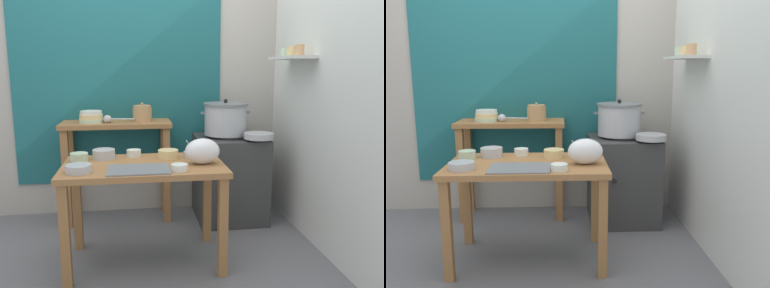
# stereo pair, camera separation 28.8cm
# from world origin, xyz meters

# --- Properties ---
(ground_plane) EXTENTS (9.00, 9.00, 0.00)m
(ground_plane) POSITION_xyz_m (0.00, 0.00, 0.00)
(ground_plane) COLOR slate
(wall_back) EXTENTS (4.40, 0.12, 2.60)m
(wall_back) POSITION_xyz_m (0.08, 1.10, 1.30)
(wall_back) COLOR #B2ADA3
(wall_back) RESTS_ON ground
(wall_right) EXTENTS (0.30, 3.20, 2.60)m
(wall_right) POSITION_xyz_m (1.40, 0.20, 1.30)
(wall_right) COLOR silver
(wall_right) RESTS_ON ground
(prep_table) EXTENTS (1.10, 0.66, 0.72)m
(prep_table) POSITION_xyz_m (0.04, -0.04, 0.61)
(prep_table) COLOR #9E6B3D
(prep_table) RESTS_ON ground
(back_shelf_table) EXTENTS (0.96, 0.40, 0.90)m
(back_shelf_table) POSITION_xyz_m (-0.18, 0.83, 0.68)
(back_shelf_table) COLOR #9E6B3D
(back_shelf_table) RESTS_ON ground
(stove_block) EXTENTS (0.60, 0.61, 0.78)m
(stove_block) POSITION_xyz_m (0.83, 0.70, 0.38)
(stove_block) COLOR #383838
(stove_block) RESTS_ON ground
(steamer_pot) EXTENTS (0.45, 0.40, 0.32)m
(steamer_pot) POSITION_xyz_m (0.79, 0.72, 0.92)
(steamer_pot) COLOR #B7BABF
(steamer_pot) RESTS_ON stove_block
(clay_pot) EXTENTS (0.17, 0.17, 0.17)m
(clay_pot) POSITION_xyz_m (0.05, 0.83, 0.97)
(clay_pot) COLOR tan
(clay_pot) RESTS_ON back_shelf_table
(bowl_stack_enamel) EXTENTS (0.21, 0.21, 0.10)m
(bowl_stack_enamel) POSITION_xyz_m (-0.39, 0.81, 0.95)
(bowl_stack_enamel) COLOR #B7D1AD
(bowl_stack_enamel) RESTS_ON back_shelf_table
(ladle) EXTENTS (0.27, 0.08, 0.07)m
(ladle) POSITION_xyz_m (-0.24, 0.76, 0.94)
(ladle) COLOR #B7BABF
(ladle) RESTS_ON back_shelf_table
(serving_tray) EXTENTS (0.40, 0.28, 0.01)m
(serving_tray) POSITION_xyz_m (-0.00, -0.21, 0.72)
(serving_tray) COLOR slate
(serving_tray) RESTS_ON prep_table
(plastic_bag) EXTENTS (0.24, 0.16, 0.18)m
(plastic_bag) POSITION_xyz_m (0.44, -0.10, 0.81)
(plastic_bag) COLOR white
(plastic_bag) RESTS_ON prep_table
(wide_pan) EXTENTS (0.25, 0.25, 0.05)m
(wide_pan) POSITION_xyz_m (1.02, 0.47, 0.80)
(wide_pan) COLOR #B7BABF
(wide_pan) RESTS_ON stove_block
(prep_bowl_0) EXTENTS (0.17, 0.17, 0.05)m
(prep_bowl_0) POSITION_xyz_m (-0.38, -0.21, 0.75)
(prep_bowl_0) COLOR #B7BABF
(prep_bowl_0) RESTS_ON prep_table
(prep_bowl_1) EXTENTS (0.15, 0.15, 0.06)m
(prep_bowl_1) POSITION_xyz_m (0.22, 0.10, 0.75)
(prep_bowl_1) COLOR #E5C684
(prep_bowl_1) RESTS_ON prep_table
(prep_bowl_2) EXTENTS (0.11, 0.11, 0.05)m
(prep_bowl_2) POSITION_xyz_m (0.26, -0.27, 0.74)
(prep_bowl_2) COLOR silver
(prep_bowl_2) RESTS_ON prep_table
(prep_bowl_3) EXTENTS (0.16, 0.16, 0.07)m
(prep_bowl_3) POSITION_xyz_m (-0.24, 0.16, 0.76)
(prep_bowl_3) COLOR #B7BABF
(prep_bowl_3) RESTS_ON prep_table
(prep_bowl_4) EXTENTS (0.10, 0.10, 0.14)m
(prep_bowl_4) POSITION_xyz_m (0.38, 0.11, 0.75)
(prep_bowl_4) COLOR #B7BABF
(prep_bowl_4) RESTS_ON prep_table
(prep_bowl_5) EXTENTS (0.12, 0.12, 0.06)m
(prep_bowl_5) POSITION_xyz_m (-0.41, 0.11, 0.75)
(prep_bowl_5) COLOR #B7D1AD
(prep_bowl_5) RESTS_ON prep_table
(prep_bowl_6) EXTENTS (0.12, 0.12, 0.07)m
(prep_bowl_6) POSITION_xyz_m (0.50, 0.17, 0.76)
(prep_bowl_6) COLOR #B7BABF
(prep_bowl_6) RESTS_ON prep_table
(prep_bowl_7) EXTENTS (0.11, 0.11, 0.05)m
(prep_bowl_7) POSITION_xyz_m (-0.03, 0.20, 0.75)
(prep_bowl_7) COLOR silver
(prep_bowl_7) RESTS_ON prep_table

